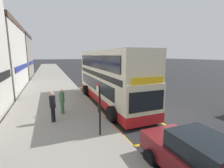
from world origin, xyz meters
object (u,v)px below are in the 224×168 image
at_px(parked_car_maroon_ahead, 201,161).
at_px(pedestrian_further_back, 53,106).
at_px(parked_car_black_behind, 110,71).
at_px(pedestrian_waiting_near_sign, 62,100).
at_px(double_decker_bus, 109,79).
at_px(bus_stop_sign, 99,105).

bearing_deg(parked_car_maroon_ahead, pedestrian_further_back, 120.58).
distance_m(parked_car_black_behind, pedestrian_further_back, 24.49).
bearing_deg(pedestrian_further_back, pedestrian_waiting_near_sign, 63.45).
height_order(double_decker_bus, pedestrian_waiting_near_sign, double_decker_bus).
bearing_deg(pedestrian_waiting_near_sign, pedestrian_further_back, -116.55).
distance_m(double_decker_bus, pedestrian_waiting_near_sign, 4.54).
xyz_separation_m(bus_stop_sign, parked_car_black_behind, (9.68, 23.93, -0.84)).
height_order(parked_car_black_behind, pedestrian_waiting_near_sign, pedestrian_waiting_near_sign).
distance_m(bus_stop_sign, pedestrian_waiting_near_sign, 4.03).
relative_size(parked_car_black_behind, pedestrian_further_back, 2.34).
distance_m(bus_stop_sign, parked_car_maroon_ahead, 4.59).
relative_size(parked_car_black_behind, pedestrian_waiting_near_sign, 2.50).
bearing_deg(parked_car_black_behind, pedestrian_further_back, -120.77).
relative_size(pedestrian_waiting_near_sign, pedestrian_further_back, 0.94).
xyz_separation_m(parked_car_black_behind, pedestrian_waiting_near_sign, (-11.15, -20.23, 0.25)).
relative_size(double_decker_bus, pedestrian_waiting_near_sign, 6.77).
bearing_deg(parked_car_maroon_ahead, parked_car_black_behind, 72.97).
relative_size(parked_car_black_behind, parked_car_maroon_ahead, 1.00).
height_order(parked_car_maroon_ahead, pedestrian_further_back, pedestrian_further_back).
bearing_deg(parked_car_black_behind, double_decker_bus, -113.08).
distance_m(double_decker_bus, bus_stop_sign, 6.07).
distance_m(bus_stop_sign, parked_car_black_behind, 25.83).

